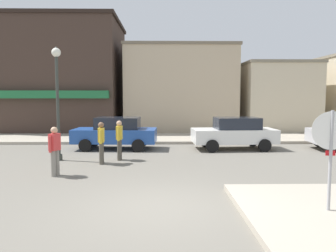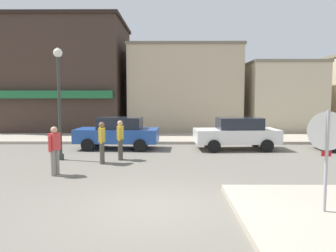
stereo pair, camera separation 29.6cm
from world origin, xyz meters
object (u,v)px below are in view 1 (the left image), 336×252
object	(u,v)px
stop_sign	(331,147)
lamp_post	(57,87)
parked_car_nearest	(116,133)
pedestrian_kerb_side	(119,139)
pedestrian_crossing_near	(101,142)
pedestrian_crossing_far	(55,150)
parked_car_second	(235,133)

from	to	relation	value
stop_sign	lamp_post	bearing A→B (deg)	140.58
parked_car_nearest	pedestrian_kerb_side	world-z (taller)	pedestrian_kerb_side
pedestrian_crossing_near	pedestrian_crossing_far	size ratio (longest dim) A/B	1.00
pedestrian_kerb_side	pedestrian_crossing_near	bearing A→B (deg)	-127.30
parked_car_nearest	pedestrian_crossing_far	size ratio (longest dim) A/B	2.54
parked_car_nearest	pedestrian_crossing_near	xyz separation A→B (m)	(-0.05, -3.55, 0.06)
parked_car_second	pedestrian_crossing_near	size ratio (longest dim) A/B	2.54
parked_car_second	pedestrian_crossing_far	bearing A→B (deg)	-143.15
stop_sign	parked_car_nearest	world-z (taller)	stop_sign
pedestrian_crossing_far	pedestrian_crossing_near	bearing A→B (deg)	58.24
stop_sign	parked_car_second	bearing A→B (deg)	90.27
lamp_post	parked_car_second	xyz separation A→B (m)	(7.71, 2.64, -2.15)
stop_sign	pedestrian_kerb_side	distance (m)	8.34
pedestrian_kerb_side	parked_car_nearest	bearing A→B (deg)	100.91
parked_car_nearest	pedestrian_kerb_side	bearing A→B (deg)	-79.09
stop_sign	lamp_post	distance (m)	10.13
stop_sign	pedestrian_kerb_side	xyz separation A→B (m)	(-5.31, 6.39, -0.65)
pedestrian_crossing_near	pedestrian_crossing_far	bearing A→B (deg)	-121.76
lamp_post	parked_car_second	bearing A→B (deg)	18.91
lamp_post	pedestrian_crossing_far	size ratio (longest dim) A/B	2.82
lamp_post	parked_car_nearest	distance (m)	4.01
lamp_post	pedestrian_kerb_side	distance (m)	3.21
pedestrian_crossing_near	pedestrian_kerb_side	bearing A→B (deg)	52.70
lamp_post	pedestrian_crossing_far	xyz separation A→B (m)	(0.69, -2.62, -2.09)
parked_car_second	stop_sign	bearing A→B (deg)	-89.73
stop_sign	pedestrian_crossing_far	bearing A→B (deg)	152.02
parked_car_second	pedestrian_kerb_side	distance (m)	5.88
parked_car_nearest	parked_car_second	xyz separation A→B (m)	(5.81, -0.17, 0.00)
parked_car_nearest	pedestrian_kerb_side	size ratio (longest dim) A/B	2.54
pedestrian_crossing_near	parked_car_nearest	bearing A→B (deg)	89.16
stop_sign	pedestrian_kerb_side	world-z (taller)	stop_sign
lamp_post	parked_car_nearest	xyz separation A→B (m)	(1.90, 2.81, -2.15)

